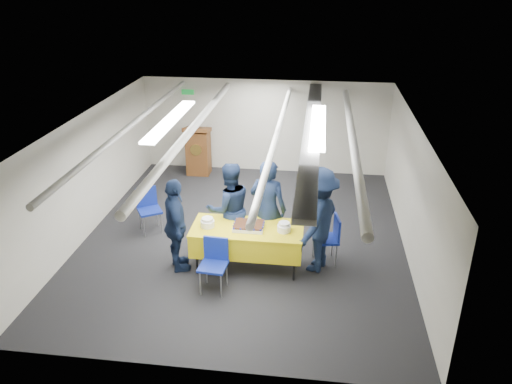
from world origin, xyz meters
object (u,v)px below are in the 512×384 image
serving_table (247,239)px  chair_near (214,259)px  chair_right (330,235)px  chair_left (148,205)px  sailor_c (176,226)px  sailor_d (318,220)px  sailor_b (229,209)px  sailor_a (268,209)px  podium (198,150)px  sheet_cake (249,226)px

serving_table → chair_near: size_ratio=2.15×
chair_right → chair_left: size_ratio=1.00×
chair_near → chair_left: 2.42m
sailor_c → sailor_d: bearing=-105.5°
chair_right → sailor_b: size_ratio=0.51×
chair_right → chair_left: 3.57m
serving_table → sailor_d: 1.22m
chair_right → sailor_a: 1.17m
podium → sailor_b: 3.87m
chair_right → sailor_b: 1.82m
podium → sailor_c: size_ratio=0.76×
sailor_b → sailor_d: (1.55, -0.36, 0.06)m
chair_near → sailor_b: 1.20m
chair_right → sailor_c: 2.64m
sailor_d → sheet_cake: bearing=-59.2°
serving_table → podium: (-1.81, 4.08, 0.05)m
podium → sailor_c: 4.32m
sailor_b → sailor_a: bearing=152.3°
serving_table → sailor_c: bearing=-170.8°
chair_right → sailor_c: sailor_c is taller
chair_near → chair_right: size_ratio=1.00×
chair_right → sailor_c: bearing=-168.0°
chair_near → sailor_c: sailor_c is taller
chair_left → sheet_cake: bearing=-27.5°
serving_table → chair_right: 1.44m
serving_table → chair_left: (-2.10, 1.09, -0.03)m
chair_right → sailor_a: bearing=174.0°
sailor_b → sailor_c: (-0.78, -0.68, -0.03)m
podium → sailor_b: bearing=-68.3°
chair_near → sailor_d: bearing=26.7°
chair_right → sailor_d: (-0.24, -0.22, 0.39)m
sailor_b → sheet_cake: bearing=103.1°
chair_left → sailor_d: (3.26, -0.96, 0.39)m
sailor_d → chair_near: bearing=-40.1°
podium → sailor_d: bearing=-53.0°
podium → sailor_c: (0.64, -4.27, 0.21)m
serving_table → podium: podium is taller
chair_near → sailor_d: sailor_d is taller
sailor_a → chair_right: bearing=-172.6°
sailor_d → sailor_a: bearing=-88.2°
podium → sailor_b: sailor_b is taller
chair_near → sailor_a: sailor_a is taller
sheet_cake → chair_near: size_ratio=0.59×
serving_table → sailor_a: 0.66m
serving_table → sheet_cake: sheet_cake is taller
sheet_cake → serving_table: bearing=150.6°
podium → chair_near: podium is taller
sailor_a → sailor_d: sailor_d is taller
sheet_cake → chair_left: chair_left is taller
serving_table → sailor_d: bearing=6.7°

